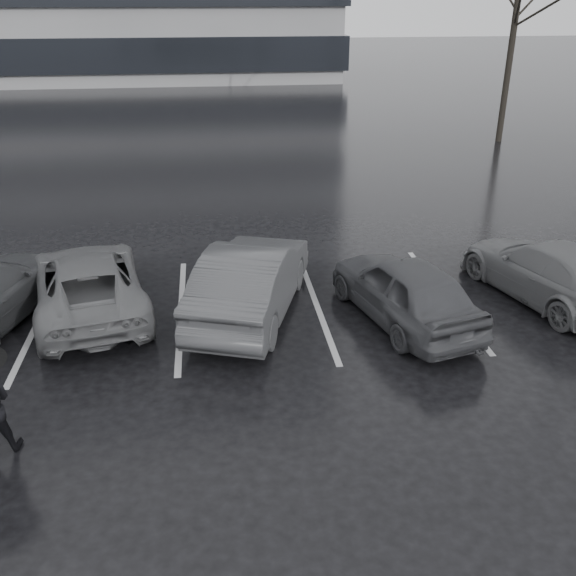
# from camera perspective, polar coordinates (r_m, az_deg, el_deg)

# --- Properties ---
(ground) EXTENTS (160.00, 160.00, 0.00)m
(ground) POSITION_cam_1_polar(r_m,az_deg,el_deg) (11.19, 1.59, -7.22)
(ground) COLOR black
(ground) RESTS_ON ground
(car_main) EXTENTS (2.52, 4.19, 1.33)m
(car_main) POSITION_cam_1_polar(r_m,az_deg,el_deg) (12.68, 10.37, -0.12)
(car_main) COLOR black
(car_main) RESTS_ON ground
(car_west_a) EXTENTS (2.90, 4.74, 1.48)m
(car_west_a) POSITION_cam_1_polar(r_m,az_deg,el_deg) (12.76, -3.32, 0.78)
(car_west_a) COLOR #29292B
(car_west_a) RESTS_ON ground
(car_west_b) EXTENTS (3.00, 4.83, 1.25)m
(car_west_b) POSITION_cam_1_polar(r_m,az_deg,el_deg) (13.47, -17.35, 0.45)
(car_west_b) COLOR #464648
(car_west_b) RESTS_ON ground
(car_east) EXTENTS (2.81, 4.65, 1.26)m
(car_east) POSITION_cam_1_polar(r_m,az_deg,el_deg) (14.46, 22.21, 1.43)
(car_east) COLOR #464648
(car_east) RESTS_ON ground
(stall_stripes) EXTENTS (19.72, 5.00, 0.00)m
(stall_stripes) POSITION_cam_1_polar(r_m,az_deg,el_deg) (13.28, -3.46, -1.70)
(stall_stripes) COLOR #ACADAF
(stall_stripes) RESTS_ON ground
(tree_north) EXTENTS (0.26, 0.26, 8.50)m
(tree_north) POSITION_cam_1_polar(r_m,az_deg,el_deg) (29.20, 19.37, 20.43)
(tree_north) COLOR black
(tree_north) RESTS_ON ground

